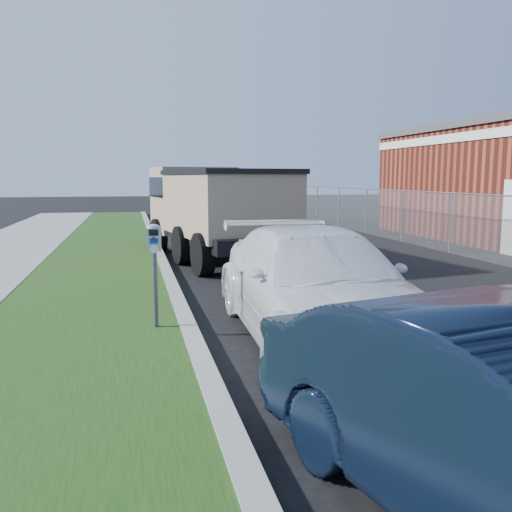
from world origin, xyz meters
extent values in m
plane|color=black|center=(0.00, 0.00, 0.00)|extent=(120.00, 120.00, 0.00)
cube|color=gray|center=(-2.60, 2.00, 0.07)|extent=(0.25, 50.00, 0.15)
cube|color=#143C10|center=(-4.20, 2.00, 0.07)|extent=(3.00, 50.00, 0.13)
plane|color=slate|center=(6.00, 7.00, 0.90)|extent=(0.00, 30.00, 30.00)
cylinder|color=gray|center=(6.00, 7.00, 1.80)|extent=(0.04, 30.00, 0.04)
cylinder|color=gray|center=(6.00, 7.00, 0.90)|extent=(0.06, 0.06, 1.80)
cylinder|color=gray|center=(6.00, 10.00, 0.90)|extent=(0.06, 0.06, 1.80)
cylinder|color=gray|center=(6.00, 13.00, 0.90)|extent=(0.06, 0.06, 1.80)
cylinder|color=gray|center=(6.00, 16.00, 0.90)|extent=(0.06, 0.06, 1.80)
cylinder|color=gray|center=(6.00, 19.00, 0.90)|extent=(0.06, 0.06, 1.80)
cylinder|color=gray|center=(6.00, 22.00, 0.90)|extent=(0.06, 0.06, 1.80)
cube|color=silver|center=(7.48, 8.00, 3.60)|extent=(0.06, 14.00, 0.30)
cylinder|color=#3F4247|center=(-3.05, 0.25, 0.68)|extent=(0.08, 0.08, 1.07)
cube|color=gray|center=(-3.05, 0.25, 1.39)|extent=(0.21, 0.15, 0.32)
ellipsoid|color=gray|center=(-3.05, 0.25, 1.56)|extent=(0.22, 0.16, 0.12)
cube|color=black|center=(-3.06, 0.18, 1.50)|extent=(0.13, 0.03, 0.09)
cube|color=navy|center=(-3.06, 0.18, 1.38)|extent=(0.12, 0.02, 0.08)
cylinder|color=silver|center=(-3.06, 0.18, 1.27)|extent=(0.12, 0.02, 0.12)
cube|color=#3F4247|center=(-3.06, 0.18, 1.42)|extent=(0.04, 0.01, 0.05)
imported|color=white|center=(-0.86, -0.41, 0.77)|extent=(2.27, 5.37, 1.55)
cube|color=black|center=(-1.02, 7.33, 0.73)|extent=(3.28, 6.74, 0.35)
cube|color=#8C755A|center=(-1.41, 9.61, 1.56)|extent=(2.64, 2.19, 2.02)
cube|color=black|center=(-1.41, 9.61, 1.97)|extent=(2.68, 2.22, 0.61)
cube|color=#8C755A|center=(-0.89, 6.53, 1.56)|extent=(3.10, 4.59, 1.61)
cube|color=black|center=(-0.89, 6.53, 2.40)|extent=(3.22, 4.70, 0.12)
cube|color=black|center=(-1.58, 10.56, 0.66)|extent=(2.41, 0.56, 0.30)
cylinder|color=black|center=(-2.54, 9.32, 0.50)|extent=(0.49, 1.05, 1.01)
cylinder|color=black|center=(-0.25, 9.71, 0.50)|extent=(0.49, 1.05, 1.01)
cylinder|color=black|center=(-2.08, 6.63, 0.50)|extent=(0.49, 1.05, 1.01)
cylinder|color=black|center=(0.21, 7.02, 0.50)|extent=(0.49, 1.05, 1.01)
cylinder|color=black|center=(-1.77, 4.84, 0.50)|extent=(0.49, 1.05, 1.01)
cylinder|color=black|center=(0.51, 5.23, 0.50)|extent=(0.49, 1.05, 1.01)
camera|label=1|loc=(-3.36, -7.47, 2.27)|focal=38.00mm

